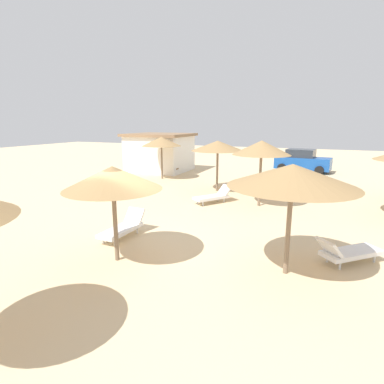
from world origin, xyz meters
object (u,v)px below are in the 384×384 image
(parasol_3, at_px, (113,178))
(bench_0, at_px, (168,170))
(parasol_0, at_px, (262,148))
(lounger_1, at_px, (348,252))
(beach_cabana, at_px, (160,152))
(parked_car, at_px, (302,161))
(parasol_1, at_px, (292,176))
(parasol_9, at_px, (218,146))
(parasol_6, at_px, (161,142))
(lounger_3, at_px, (123,227))
(lounger_0, at_px, (213,196))
(bench_1, at_px, (280,173))

(parasol_3, relative_size, bench_0, 1.72)
(parasol_0, relative_size, lounger_1, 1.64)
(parasol_3, relative_size, beach_cabana, 0.56)
(parked_car, bearing_deg, parasol_1, -87.66)
(parasol_9, relative_size, bench_0, 1.88)
(parasol_3, height_order, parked_car, parasol_3)
(parasol_3, distance_m, parked_car, 18.83)
(parasol_0, height_order, parasol_6, parasol_0)
(parasol_0, xyz_separation_m, beach_cabana, (-9.16, 7.41, -1.16))
(parasol_9, relative_size, lounger_3, 1.53)
(lounger_0, bearing_deg, bench_0, 131.78)
(lounger_3, distance_m, bench_0, 12.48)
(parked_car, bearing_deg, parasol_0, -95.83)
(bench_1, bearing_deg, lounger_1, -75.05)
(lounger_1, xyz_separation_m, beach_cabana, (-12.48, 12.36, 1.14))
(parasol_9, height_order, parked_car, parasol_9)
(parasol_0, bearing_deg, parasol_3, -109.30)
(lounger_1, distance_m, parked_car, 16.31)
(parasol_1, distance_m, lounger_0, 7.38)
(lounger_3, relative_size, bench_1, 1.22)
(lounger_0, xyz_separation_m, bench_0, (-5.68, 6.35, 0.02))
(parasol_3, bearing_deg, lounger_3, 119.54)
(parasol_6, relative_size, bench_0, 1.84)
(parasol_6, relative_size, lounger_1, 1.55)
(parasol_9, relative_size, parked_car, 0.68)
(bench_1, xyz_separation_m, parked_car, (1.15, 3.70, 0.48))
(parasol_3, relative_size, parasol_6, 0.94)
(bench_0, relative_size, bench_1, 0.99)
(parasol_3, bearing_deg, parked_car, 78.74)
(lounger_3, xyz_separation_m, bench_1, (3.39, 13.17, 0.02))
(parasol_9, distance_m, lounger_1, 9.60)
(lounger_0, relative_size, lounger_3, 1.01)
(parasol_0, xyz_separation_m, parasol_1, (1.85, -6.18, -0.13))
(parasol_1, relative_size, lounger_0, 1.62)
(bench_0, bearing_deg, lounger_0, -48.22)
(bench_1, distance_m, parked_car, 3.90)
(lounger_3, height_order, bench_0, lounger_3)
(parasol_1, relative_size, parasol_3, 1.17)
(parasol_6, bearing_deg, beach_cabana, 120.65)
(parked_car, relative_size, beach_cabana, 0.90)
(parasol_1, xyz_separation_m, parked_car, (-0.71, 17.39, -1.67))
(lounger_3, distance_m, parked_car, 17.48)
(parasol_6, bearing_deg, bench_1, 23.07)
(parasol_1, height_order, lounger_1, parasol_1)
(parasol_0, height_order, bench_0, parasol_0)
(beach_cabana, bearing_deg, parasol_6, -59.35)
(parasol_1, relative_size, lounger_1, 1.70)
(parasol_9, bearing_deg, lounger_1, -49.63)
(parasol_9, bearing_deg, beach_cabana, 140.81)
(lounger_0, bearing_deg, bench_1, 75.15)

